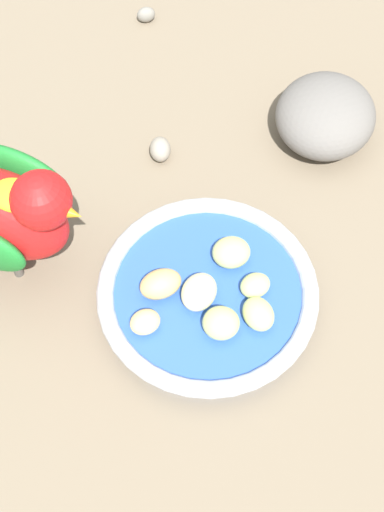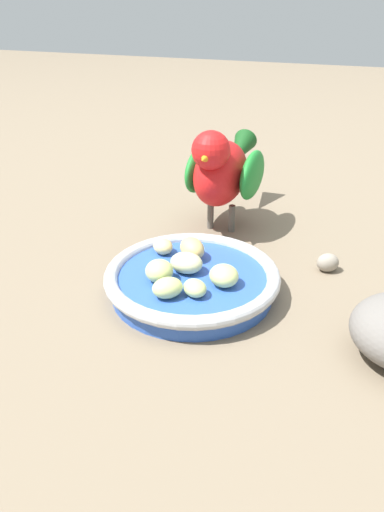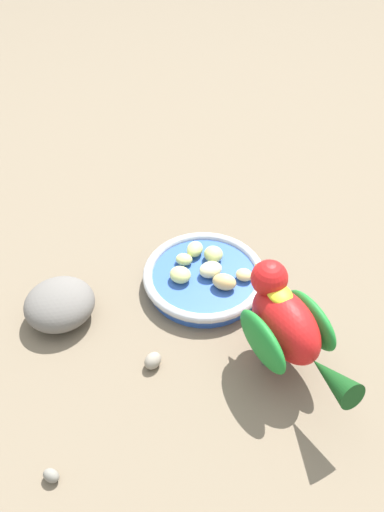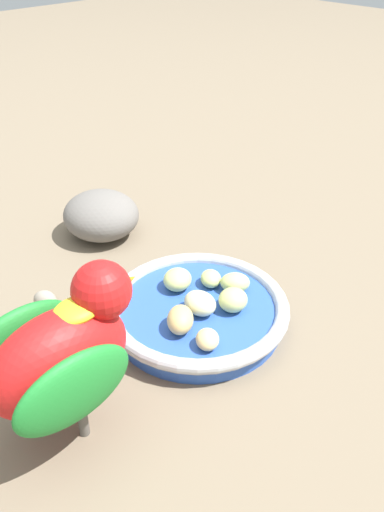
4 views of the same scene
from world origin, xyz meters
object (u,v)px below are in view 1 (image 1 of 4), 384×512
Objects in this scene: apple_piece_2 at (145,322)px; apple_piece_4 at (221,323)px; apple_piece_0 at (161,284)px; apple_piece_6 at (255,285)px; apple_piece_5 at (232,252)px; feeding_bowl at (208,295)px; apple_piece_1 at (199,292)px; pebble_0 at (146,15)px; rock_large at (325,116)px; apple_piece_3 at (258,314)px; pebble_1 at (160,149)px.

apple_piece_2 is 0.84× the size of apple_piece_4.
apple_piece_0 is 0.08m from apple_piece_6.
apple_piece_5 is at bearing 143.72° from apple_piece_6.
feeding_bowl is 0.04m from apple_piece_5.
apple_piece_1 is 0.05m from apple_piece_6.
apple_piece_0 is 0.07m from apple_piece_5.
pebble_0 is at bearing 113.47° from apple_piece_2.
rock_large is 0.25m from pebble_0.
apple_piece_0 is at bearing -157.93° from apple_piece_6.
apple_piece_6 is at bearing 24.10° from feeding_bowl.
pebble_0 is at bearing 115.65° from apple_piece_0.
apple_piece_1 is 1.17× the size of apple_piece_4.
feeding_bowl is 0.04m from apple_piece_6.
pebble_0 is (-0.16, 0.36, -0.02)m from apple_piece_2.
apple_piece_3 is 0.06m from apple_piece_5.
pebble_1 is (-0.07, 0.15, -0.02)m from apple_piece_0.
pebble_1 is (-0.10, 0.15, -0.02)m from apple_piece_1.
apple_piece_3 is 0.40m from pebble_0.
apple_piece_0 is 0.17m from pebble_1.
apple_piece_2 is 0.82× the size of apple_piece_3.
apple_piece_0 is 0.09m from apple_piece_3.
apple_piece_2 reaches higher than feeding_bowl.
feeding_bowl is 9.48× the size of pebble_0.
feeding_bowl is at bearing 60.07° from apple_piece_1.
pebble_0 is 0.77× the size of pebble_1.
apple_piece_1 is at bearing -119.93° from feeding_bowl.
apple_piece_1 is at bearing -100.82° from rock_large.
apple_piece_4 is 0.93× the size of apple_piece_5.
apple_piece_5 is 1.65× the size of pebble_0.
apple_piece_4 is 0.21m from pebble_1.
apple_piece_1 is 1.08× the size of apple_piece_5.
rock_large reaches higher than apple_piece_5.
apple_piece_4 is at bearing -51.75° from feeding_bowl.
apple_piece_4 reaches higher than apple_piece_5.
apple_piece_2 is 0.10m from apple_piece_6.
apple_piece_1 reaches higher than pebble_0.
pebble_1 is (-0.13, 0.17, -0.02)m from apple_piece_4.
apple_piece_3 reaches higher than pebble_1.
apple_piece_5 is at bearing -99.76° from rock_large.
apple_piece_3 is 0.03m from apple_piece_4.
apple_piece_0 is 1.81× the size of pebble_0.
apple_piece_1 is at bearing 9.34° from apple_piece_0.
apple_piece_3 is 1.57× the size of pebble_0.
apple_piece_3 reaches higher than apple_piece_6.
apple_piece_1 is 1.14× the size of apple_piece_3.
apple_piece_2 is (-0.04, -0.05, 0.02)m from feeding_bowl.
apple_piece_1 is at bearing 52.47° from apple_piece_2.
apple_piece_5 is at bearing 78.81° from feeding_bowl.
apple_piece_0 reaches higher than apple_piece_6.
pebble_1 is (-0.11, 0.10, -0.02)m from apple_piece_5.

